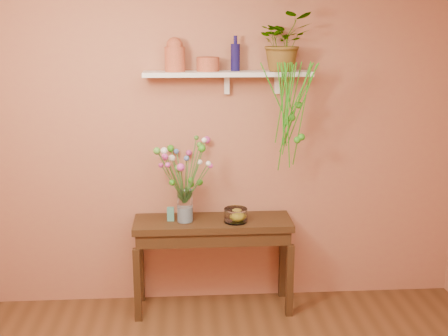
# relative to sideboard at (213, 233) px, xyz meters

# --- Properties ---
(room) EXTENTS (4.04, 4.04, 2.70)m
(room) POSITION_rel_sideboard_xyz_m (0.07, -1.78, 0.70)
(room) COLOR #58341B
(room) RESTS_ON ground
(sideboard) EXTENTS (1.26, 0.41, 0.77)m
(sideboard) POSITION_rel_sideboard_xyz_m (0.00, 0.00, 0.00)
(sideboard) COLOR #3A2312
(sideboard) RESTS_ON ground
(wall_shelf) EXTENTS (1.30, 0.24, 0.19)m
(wall_shelf) POSITION_rel_sideboard_xyz_m (0.13, 0.10, 1.26)
(wall_shelf) COLOR white
(wall_shelf) RESTS_ON room
(terracotta_jug) EXTENTS (0.17, 0.17, 0.26)m
(terracotta_jug) POSITION_rel_sideboard_xyz_m (-0.28, 0.09, 1.41)
(terracotta_jug) COLOR #BC4D37
(terracotta_jug) RESTS_ON wall_shelf
(terracotta_pot) EXTENTS (0.22, 0.22, 0.11)m
(terracotta_pot) POSITION_rel_sideboard_xyz_m (-0.03, 0.12, 1.34)
(terracotta_pot) COLOR #BC4D37
(terracotta_pot) RESTS_ON wall_shelf
(blue_bottle) EXTENTS (0.09, 0.09, 0.27)m
(blue_bottle) POSITION_rel_sideboard_xyz_m (0.19, 0.12, 1.39)
(blue_bottle) COLOR #130F44
(blue_bottle) RESTS_ON wall_shelf
(spider_plant) EXTENTS (0.45, 0.40, 0.45)m
(spider_plant) POSITION_rel_sideboard_xyz_m (0.55, 0.07, 1.51)
(spider_plant) COLOR #2E8318
(spider_plant) RESTS_ON wall_shelf
(plant_fronds) EXTENTS (0.43, 0.41, 0.85)m
(plant_fronds) POSITION_rel_sideboard_xyz_m (0.61, -0.09, 0.98)
(plant_fronds) COLOR #2E8318
(plant_fronds) RESTS_ON wall_shelf
(glass_vase) EXTENTS (0.12, 0.12, 0.26)m
(glass_vase) POSITION_rel_sideboard_xyz_m (-0.22, -0.02, 0.22)
(glass_vase) COLOR white
(glass_vase) RESTS_ON sideboard
(bouquet) EXTENTS (0.46, 0.49, 0.54)m
(bouquet) POSITION_rel_sideboard_xyz_m (-0.22, -0.01, 0.59)
(bouquet) COLOR #386B28
(bouquet) RESTS_ON glass_vase
(glass_bowl) EXTENTS (0.18, 0.18, 0.11)m
(glass_bowl) POSITION_rel_sideboard_xyz_m (0.18, -0.06, 0.16)
(glass_bowl) COLOR white
(glass_bowl) RESTS_ON sideboard
(lemon) EXTENTS (0.08, 0.08, 0.08)m
(lemon) POSITION_rel_sideboard_xyz_m (0.19, -0.04, 0.15)
(lemon) COLOR yellow
(lemon) RESTS_ON glass_bowl
(carton) EXTENTS (0.06, 0.04, 0.11)m
(carton) POSITION_rel_sideboard_xyz_m (-0.34, 0.01, 0.17)
(carton) COLOR #2E6080
(carton) RESTS_ON sideboard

